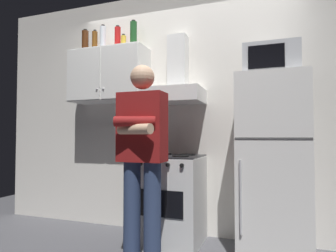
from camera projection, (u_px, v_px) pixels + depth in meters
The scene contains 13 objects.
back_wall_tiled at pixel (186, 110), 3.22m from camera, with size 4.80×0.10×2.70m, color silver.
upper_cabinet at pixel (109, 76), 3.30m from camera, with size 0.90×0.37×0.60m.
stove_oven at pixel (172, 199), 2.87m from camera, with size 0.60×0.62×0.87m.
range_hood at pixel (175, 85), 3.04m from camera, with size 0.60×0.44×0.75m.
refrigerator at pixel (272, 165), 2.58m from camera, with size 0.60×0.62×1.60m.
microwave at pixel (271, 61), 2.63m from camera, with size 0.48×0.37×0.28m.
person_standing at pixel (142, 155), 2.34m from camera, with size 0.38×0.33×1.64m.
bottle_soda_red at pixel (118, 38), 3.33m from camera, with size 0.07×0.07×0.28m.
bottle_wine_green at pixel (133, 35), 3.27m from camera, with size 0.08×0.08×0.32m.
bottle_beer_brown at pixel (95, 42), 3.41m from camera, with size 0.06×0.06×0.26m.
bottle_rum_dark at pixel (85, 42), 3.47m from camera, with size 0.08×0.08×0.29m.
bottle_vodka_clear at pixel (103, 39), 3.37m from camera, with size 0.07×0.07×0.31m.
bottle_spice_jar at pixel (123, 41), 3.23m from camera, with size 0.06×0.06×0.15m.
Camera 1 is at (0.87, -2.50, 1.05)m, focal length 30.88 mm.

